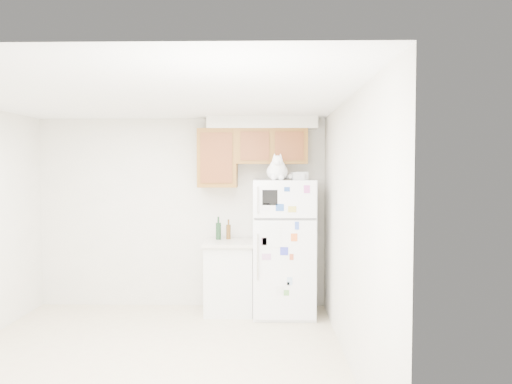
{
  "coord_description": "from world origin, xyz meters",
  "views": [
    {
      "loc": [
        1.13,
        -4.62,
        1.84
      ],
      "look_at": [
        1.0,
        1.55,
        1.55
      ],
      "focal_mm": 35.0,
      "sensor_mm": 36.0,
      "label": 1
    }
  ],
  "objects_px": {
    "bottle_amber": "(228,229)",
    "cat": "(277,170)",
    "storage_box_back": "(300,176)",
    "base_counter": "(230,277)",
    "bottle_green": "(218,228)",
    "refrigerator": "(284,247)",
    "storage_box_front": "(298,176)"
  },
  "relations": [
    {
      "from": "base_counter",
      "to": "storage_box_back",
      "type": "distance_m",
      "value": 1.56
    },
    {
      "from": "base_counter",
      "to": "bottle_amber",
      "type": "relative_size",
      "value": 3.56
    },
    {
      "from": "bottle_green",
      "to": "cat",
      "type": "bearing_deg",
      "value": -23.19
    },
    {
      "from": "base_counter",
      "to": "refrigerator",
      "type": "bearing_deg",
      "value": -6.1
    },
    {
      "from": "cat",
      "to": "base_counter",
      "type": "bearing_deg",
      "value": 162.15
    },
    {
      "from": "bottle_amber",
      "to": "base_counter",
      "type": "bearing_deg",
      "value": -81.15
    },
    {
      "from": "base_counter",
      "to": "cat",
      "type": "distance_m",
      "value": 1.5
    },
    {
      "from": "cat",
      "to": "bottle_green",
      "type": "distance_m",
      "value": 1.12
    },
    {
      "from": "refrigerator",
      "to": "storage_box_front",
      "type": "bearing_deg",
      "value": -6.15
    },
    {
      "from": "base_counter",
      "to": "cat",
      "type": "relative_size",
      "value": 1.98
    },
    {
      "from": "storage_box_front",
      "to": "bottle_amber",
      "type": "height_order",
      "value": "storage_box_front"
    },
    {
      "from": "bottle_amber",
      "to": "cat",
      "type": "bearing_deg",
      "value": -29.64
    },
    {
      "from": "base_counter",
      "to": "storage_box_front",
      "type": "xyz_separation_m",
      "value": [
        0.86,
        -0.09,
        1.28
      ]
    },
    {
      "from": "refrigerator",
      "to": "bottle_amber",
      "type": "height_order",
      "value": "refrigerator"
    },
    {
      "from": "bottle_green",
      "to": "storage_box_front",
      "type": "bearing_deg",
      "value": -12.38
    },
    {
      "from": "refrigerator",
      "to": "bottle_amber",
      "type": "xyz_separation_m",
      "value": [
        -0.72,
        0.24,
        0.2
      ]
    },
    {
      "from": "storage_box_back",
      "to": "storage_box_front",
      "type": "relative_size",
      "value": 1.2
    },
    {
      "from": "base_counter",
      "to": "bottle_amber",
      "type": "distance_m",
      "value": 0.61
    },
    {
      "from": "storage_box_front",
      "to": "bottle_green",
      "type": "bearing_deg",
      "value": 152.78
    },
    {
      "from": "storage_box_back",
      "to": "bottle_green",
      "type": "relative_size",
      "value": 0.61
    },
    {
      "from": "base_counter",
      "to": "storage_box_front",
      "type": "height_order",
      "value": "storage_box_front"
    },
    {
      "from": "refrigerator",
      "to": "base_counter",
      "type": "xyz_separation_m",
      "value": [
        -0.69,
        0.07,
        -0.39
      ]
    },
    {
      "from": "cat",
      "to": "bottle_green",
      "type": "xyz_separation_m",
      "value": [
        -0.76,
        0.32,
        -0.75
      ]
    },
    {
      "from": "refrigerator",
      "to": "storage_box_back",
      "type": "height_order",
      "value": "storage_box_back"
    },
    {
      "from": "refrigerator",
      "to": "cat",
      "type": "distance_m",
      "value": 0.98
    },
    {
      "from": "storage_box_back",
      "to": "bottle_amber",
      "type": "xyz_separation_m",
      "value": [
        -0.91,
        0.19,
        -0.7
      ]
    },
    {
      "from": "base_counter",
      "to": "cat",
      "type": "height_order",
      "value": "cat"
    },
    {
      "from": "storage_box_back",
      "to": "bottle_amber",
      "type": "bearing_deg",
      "value": 143.68
    },
    {
      "from": "refrigerator",
      "to": "storage_box_back",
      "type": "relative_size",
      "value": 9.44
    },
    {
      "from": "cat",
      "to": "bottle_amber",
      "type": "bearing_deg",
      "value": 150.36
    },
    {
      "from": "base_counter",
      "to": "storage_box_front",
      "type": "bearing_deg",
      "value": -6.11
    },
    {
      "from": "refrigerator",
      "to": "bottle_green",
      "type": "xyz_separation_m",
      "value": [
        -0.84,
        0.2,
        0.22
      ]
    }
  ]
}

